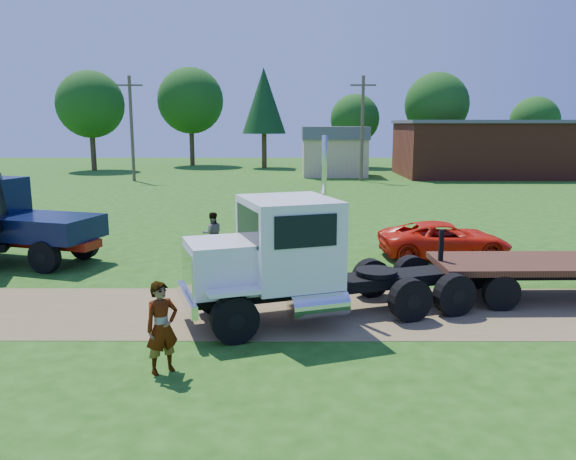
{
  "coord_description": "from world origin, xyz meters",
  "views": [
    {
      "loc": [
        -0.28,
        -14.35,
        4.94
      ],
      "look_at": [
        -0.34,
        3.31,
        1.6
      ],
      "focal_mm": 35.0,
      "sensor_mm": 36.0,
      "label": 1
    }
  ],
  "objects_px": {
    "white_semi_tractor": "(292,259)",
    "orange_pickup": "(445,240)",
    "flatbed_trailer": "(574,269)",
    "spectator_a": "(162,327)",
    "navy_truck": "(1,219)"
  },
  "relations": [
    {
      "from": "white_semi_tractor",
      "to": "navy_truck",
      "type": "bearing_deg",
      "value": 130.25
    },
    {
      "from": "navy_truck",
      "to": "flatbed_trailer",
      "type": "relative_size",
      "value": 0.89
    },
    {
      "from": "white_semi_tractor",
      "to": "orange_pickup",
      "type": "distance_m",
      "value": 9.0
    },
    {
      "from": "navy_truck",
      "to": "orange_pickup",
      "type": "relative_size",
      "value": 1.45
    },
    {
      "from": "flatbed_trailer",
      "to": "orange_pickup",
      "type": "bearing_deg",
      "value": 113.52
    },
    {
      "from": "white_semi_tractor",
      "to": "orange_pickup",
      "type": "relative_size",
      "value": 1.62
    },
    {
      "from": "white_semi_tractor",
      "to": "spectator_a",
      "type": "xyz_separation_m",
      "value": [
        -2.62,
        -3.11,
        -0.65
      ]
    },
    {
      "from": "spectator_a",
      "to": "orange_pickup",
      "type": "bearing_deg",
      "value": 12.99
    },
    {
      "from": "flatbed_trailer",
      "to": "white_semi_tractor",
      "type": "bearing_deg",
      "value": -168.4
    },
    {
      "from": "flatbed_trailer",
      "to": "spectator_a",
      "type": "bearing_deg",
      "value": -156.38
    },
    {
      "from": "flatbed_trailer",
      "to": "spectator_a",
      "type": "distance_m",
      "value": 11.77
    },
    {
      "from": "orange_pickup",
      "to": "flatbed_trailer",
      "type": "distance_m",
      "value": 5.53
    },
    {
      "from": "white_semi_tractor",
      "to": "flatbed_trailer",
      "type": "relative_size",
      "value": 0.99
    },
    {
      "from": "spectator_a",
      "to": "white_semi_tractor",
      "type": "bearing_deg",
      "value": 12.91
    },
    {
      "from": "white_semi_tractor",
      "to": "flatbed_trailer",
      "type": "bearing_deg",
      "value": -6.02
    }
  ]
}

